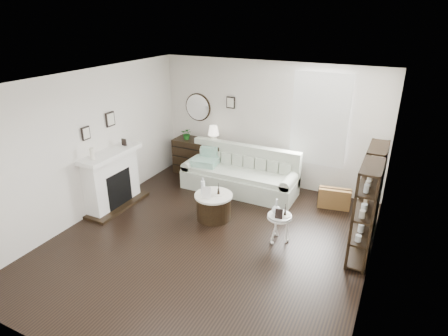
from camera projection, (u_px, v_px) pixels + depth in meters
The scene contains 18 objects.
room at pixel (302, 118), 7.68m from camera, with size 5.50×5.50×5.50m.
fireplace at pixel (113, 181), 7.35m from camera, with size 0.50×1.40×1.84m.
shelf_unit_far at pixel (372, 190), 6.39m from camera, with size 0.30×0.80×1.60m.
shelf_unit_near at pixel (365, 214), 5.64m from camera, with size 0.30×0.80×1.60m.
sofa at pixel (240, 176), 8.10m from camera, with size 2.46×0.85×0.96m.
quilt at pixel (205, 162), 8.23m from camera, with size 0.55×0.45×0.14m, color #2A9C70.
suitcase at pixel (334, 198), 7.40m from camera, with size 0.61×0.20×0.41m, color brown.
dresser at pixel (200, 157), 8.89m from camera, with size 1.25×0.54×0.84m.
table_lamp at pixel (214, 134), 8.50m from camera, with size 0.26×0.26×0.40m, color white, non-canonical shape.
potted_plant at pixel (187, 134), 8.76m from camera, with size 0.25×0.22×0.28m, color #185418.
drum_table at pixel (214, 206), 7.01m from camera, with size 0.71×0.71×0.49m.
pedestal_table at pixel (280, 217), 6.23m from camera, with size 0.41×0.41×0.50m.
eiffel_drum at pixel (218, 189), 6.88m from camera, with size 0.12×0.12×0.21m, color black, non-canonical shape.
bottle_drum at pixel (203, 186), 6.86m from camera, with size 0.08×0.08×0.34m, color silver.
card_frame_drum at pixel (206, 193), 6.75m from camera, with size 0.16×0.01×0.22m, color silver.
eiffel_ped at pixel (285, 210), 6.17m from camera, with size 0.11×0.11×0.19m, color black, non-canonical shape.
flask_ped at pixel (276, 206), 6.20m from camera, with size 0.15×0.15×0.27m, color silver, non-canonical shape.
card_frame_ped at pixel (279, 214), 6.09m from camera, with size 0.12×0.01×0.16m, color black.
Camera 1 is at (2.61, -4.71, 3.63)m, focal length 30.00 mm.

